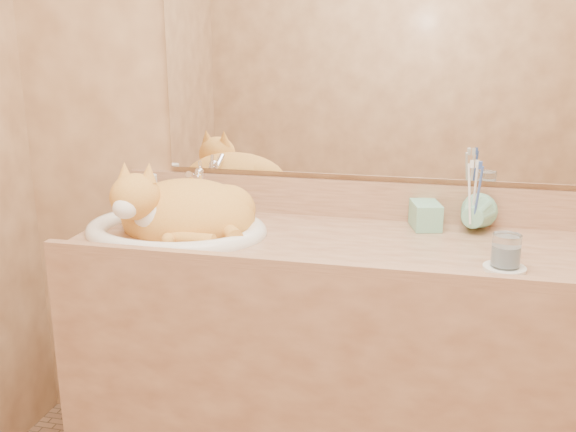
% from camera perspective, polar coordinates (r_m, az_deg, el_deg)
% --- Properties ---
extents(wall_back, '(2.40, 0.02, 2.50)m').
position_cam_1_polar(wall_back, '(2.01, 7.27, 10.99)').
color(wall_back, '#946643').
rests_on(wall_back, ground).
extents(vanity_counter, '(1.60, 0.55, 0.85)m').
position_cam_1_polar(vanity_counter, '(1.99, 5.57, -14.11)').
color(vanity_counter, brown).
rests_on(vanity_counter, floor).
extents(mirror, '(1.30, 0.02, 0.80)m').
position_cam_1_polar(mirror, '(1.99, 7.38, 14.99)').
color(mirror, white).
rests_on(mirror, wall_back).
extents(sink_basin, '(0.60, 0.53, 0.17)m').
position_cam_1_polar(sink_basin, '(1.91, -10.01, 0.96)').
color(sink_basin, white).
rests_on(sink_basin, vanity_counter).
extents(faucet, '(0.07, 0.12, 0.16)m').
position_cam_1_polar(faucet, '(2.09, -7.84, 2.31)').
color(faucet, white).
rests_on(faucet, vanity_counter).
extents(cat, '(0.44, 0.37, 0.22)m').
position_cam_1_polar(cat, '(1.92, -9.50, 0.61)').
color(cat, orange).
rests_on(cat, sink_basin).
extents(soap_dispenser, '(0.10, 0.10, 0.18)m').
position_cam_1_polar(soap_dispenser, '(1.91, 12.60, 1.00)').
color(soap_dispenser, '#7BC5A6').
rests_on(soap_dispenser, vanity_counter).
extents(toothbrush_cup, '(0.13, 0.13, 0.10)m').
position_cam_1_polar(toothbrush_cup, '(1.92, 16.05, -0.29)').
color(toothbrush_cup, '#7BC5A6').
rests_on(toothbrush_cup, vanity_counter).
extents(toothbrushes, '(0.04, 0.04, 0.23)m').
position_cam_1_polar(toothbrushes, '(1.90, 16.23, 2.12)').
color(toothbrushes, white).
rests_on(toothbrushes, toothbrush_cup).
extents(saucer, '(0.10, 0.10, 0.01)m').
position_cam_1_polar(saucer, '(1.68, 18.68, -4.43)').
color(saucer, white).
rests_on(saucer, vanity_counter).
extents(water_glass, '(0.07, 0.07, 0.08)m').
position_cam_1_polar(water_glass, '(1.67, 18.82, -2.94)').
color(water_glass, silver).
rests_on(water_glass, saucer).
extents(lotion_bottle, '(0.05, 0.05, 0.13)m').
position_cam_1_polar(lotion_bottle, '(2.14, -12.20, 1.91)').
color(lotion_bottle, white).
rests_on(lotion_bottle, vanity_counter).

